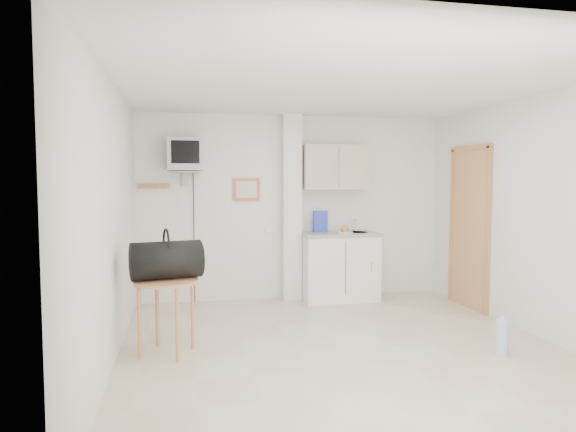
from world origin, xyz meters
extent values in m
plane|color=beige|center=(0.00, 0.00, 0.00)|extent=(4.50, 4.50, 0.00)
cube|color=white|center=(0.00, 2.25, 1.25)|extent=(4.20, 0.04, 2.50)
cube|color=white|center=(0.00, -2.25, 1.25)|extent=(4.20, 0.04, 2.50)
cube|color=white|center=(-2.10, 0.00, 1.25)|extent=(0.04, 4.50, 2.50)
cube|color=white|center=(2.10, 0.00, 1.25)|extent=(0.04, 4.50, 2.50)
cube|color=white|center=(0.00, 0.00, 2.50)|extent=(4.20, 4.50, 0.04)
cube|color=white|center=(-0.05, 2.14, 1.25)|extent=(0.25, 0.22, 2.50)
cube|color=#C25F41|center=(-0.65, 2.23, 1.50)|extent=(0.36, 0.03, 0.30)
cube|color=silver|center=(-0.65, 2.22, 1.50)|extent=(0.28, 0.01, 0.22)
cube|color=#B97F48|center=(-1.85, 2.22, 1.55)|extent=(0.40, 0.05, 0.06)
cube|color=white|center=(-0.32, 2.24, 0.95)|extent=(0.15, 0.02, 0.08)
cylinder|color=#B97F48|center=(-2.00, 2.16, 1.54)|extent=(0.02, 0.08, 0.02)
cylinder|color=#B97F48|center=(-1.90, 2.16, 1.54)|extent=(0.02, 0.08, 0.02)
cylinder|color=#B97F48|center=(-1.80, 2.16, 1.54)|extent=(0.02, 0.08, 0.02)
cylinder|color=#B97F48|center=(-1.70, 2.16, 1.54)|extent=(0.02, 0.08, 0.02)
cube|color=#9B5E35|center=(2.08, 1.25, 1.00)|extent=(0.04, 0.75, 2.00)
cube|color=olive|center=(2.07, 1.25, 1.00)|extent=(0.06, 0.87, 2.06)
cube|color=white|center=(0.58, 1.98, 0.44)|extent=(1.00, 0.55, 0.88)
cube|color=#9C9487|center=(0.58, 1.98, 0.90)|extent=(1.03, 0.58, 0.04)
cylinder|color=#B7B7BA|center=(0.83, 1.98, 0.90)|extent=(0.30, 0.30, 0.05)
cylinder|color=#B7B7BA|center=(0.83, 2.12, 1.00)|extent=(0.02, 0.02, 0.16)
cylinder|color=#B7B7BA|center=(0.83, 2.06, 1.07)|extent=(0.02, 0.13, 0.02)
cube|color=#BCAC95|center=(0.55, 2.09, 1.80)|extent=(0.90, 0.32, 0.60)
cube|color=#2941B2|center=(0.34, 2.08, 1.06)|extent=(0.19, 0.07, 0.29)
cylinder|color=white|center=(0.63, 1.89, 0.93)|extent=(0.22, 0.22, 0.01)
sphere|color=tan|center=(0.63, 1.89, 0.97)|extent=(0.11, 0.11, 0.11)
cube|color=slate|center=(-1.45, 2.09, 1.73)|extent=(0.36, 0.32, 0.02)
cube|color=slate|center=(-1.45, 2.22, 1.65)|extent=(0.10, 0.06, 0.20)
cube|color=#A3A4A6|center=(-1.45, 2.02, 1.95)|extent=(0.44, 0.42, 0.40)
cube|color=black|center=(-1.45, 1.80, 1.97)|extent=(0.34, 0.02, 0.28)
cylinder|color=black|center=(-1.35, 2.23, 0.86)|extent=(0.01, 0.01, 1.73)
cylinder|color=#B97F48|center=(-1.65, 0.20, 0.69)|extent=(0.60, 0.60, 0.03)
cylinder|color=#B97F48|center=(-1.41, 0.30, 0.34)|extent=(0.04, 0.04, 0.67)
cylinder|color=#B97F48|center=(-1.75, 0.44, 0.34)|extent=(0.04, 0.04, 0.67)
cylinder|color=#B97F48|center=(-1.89, 0.11, 0.34)|extent=(0.04, 0.04, 0.67)
cylinder|color=#B97F48|center=(-1.55, -0.03, 0.34)|extent=(0.04, 0.04, 0.67)
cylinder|color=black|center=(-1.65, 0.24, 0.88)|extent=(0.70, 0.49, 0.35)
torus|color=black|center=(-1.65, 0.24, 1.05)|extent=(0.08, 0.26, 0.27)
cylinder|color=#ABC6E7|center=(1.41, -0.45, 0.16)|extent=(0.12, 0.12, 0.33)
cylinder|color=#ABC6E7|center=(1.41, -0.45, 0.35)|extent=(0.04, 0.04, 0.04)
camera|label=1|loc=(-1.49, -4.63, 1.62)|focal=32.00mm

